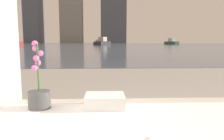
# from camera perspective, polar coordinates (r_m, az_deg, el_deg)

# --- Properties ---
(potted_orchid) EXTENTS (0.14, 0.14, 0.42)m
(potted_orchid) POSITION_cam_1_polar(r_m,az_deg,el_deg) (1.43, -18.51, -5.89)
(potted_orchid) COLOR #4C4C4C
(potted_orchid) RESTS_ON bathtub
(towel_stack) EXTENTS (0.25, 0.20, 0.08)m
(towel_stack) POSITION_cam_1_polar(r_m,az_deg,el_deg) (1.39, -1.87, -8.05)
(towel_stack) COLOR white
(towel_stack) RESTS_ON bathtub
(harbor_water) EXTENTS (180.00, 110.00, 0.01)m
(harbor_water) POSITION_cam_1_polar(r_m,az_deg,el_deg) (62.44, -2.14, 6.64)
(harbor_water) COLOR slate
(harbor_water) RESTS_ON ground_plane
(harbor_boat_0) EXTENTS (3.97, 5.48, 1.96)m
(harbor_boat_0) POSITION_cam_1_polar(r_m,az_deg,el_deg) (52.14, -2.44, 7.24)
(harbor_boat_0) COLOR #2D2D33
(harbor_boat_0) RESTS_ON harbor_water
(harbor_boat_2) EXTENTS (3.15, 3.88, 1.42)m
(harbor_boat_2) POSITION_cam_1_polar(r_m,az_deg,el_deg) (59.51, -3.51, 7.08)
(harbor_boat_2) COLOR #4C4C51
(harbor_boat_2) RESTS_ON harbor_water
(harbor_boat_3) EXTENTS (3.38, 5.31, 1.88)m
(harbor_boat_3) POSITION_cam_1_polar(r_m,az_deg,el_deg) (68.72, 15.30, 7.02)
(harbor_boat_3) COLOR #335647
(harbor_boat_3) RESTS_ON harbor_water
(harbor_boat_4) EXTENTS (4.03, 5.32, 1.92)m
(harbor_boat_4) POSITION_cam_1_polar(r_m,az_deg,el_deg) (48.40, -25.14, 6.50)
(harbor_boat_4) COLOR maroon
(harbor_boat_4) RESTS_ON harbor_water
(skyline_tower_2) EXTENTS (13.02, 12.97, 35.64)m
(skyline_tower_2) POSITION_cam_1_polar(r_m,az_deg,el_deg) (119.75, 0.29, 15.60)
(skyline_tower_2) COLOR #4C515B
(skyline_tower_2) RESTS_ON ground_plane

